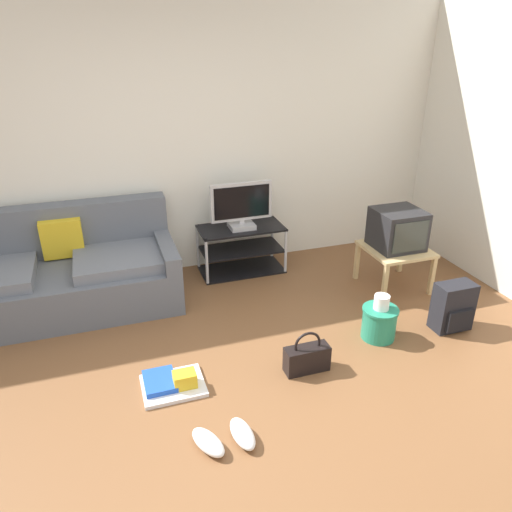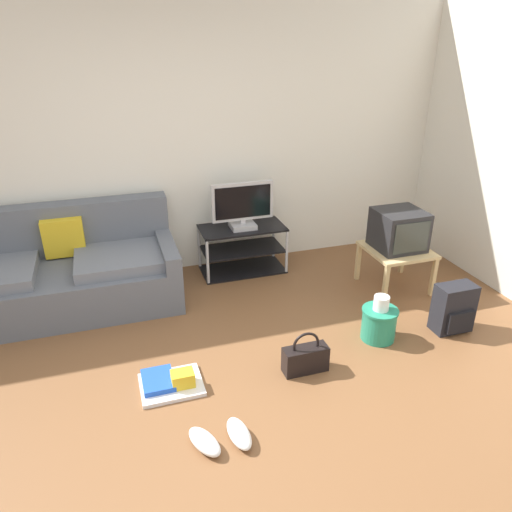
% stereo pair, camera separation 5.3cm
% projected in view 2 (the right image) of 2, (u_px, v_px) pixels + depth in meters
% --- Properties ---
extents(ground_plane, '(9.00, 9.80, 0.02)m').
position_uv_depth(ground_plane, '(223.00, 427.00, 3.16)').
color(ground_plane, brown).
extents(wall_back, '(9.00, 0.10, 2.70)m').
position_uv_depth(wall_back, '(157.00, 141.00, 4.70)').
color(wall_back, silver).
rests_on(wall_back, ground_plane).
extents(couch, '(2.10, 0.93, 0.88)m').
position_uv_depth(couch, '(59.00, 274.00, 4.43)').
color(couch, '#565B66').
rests_on(couch, ground_plane).
extents(tv_stand, '(0.87, 0.44, 0.49)m').
position_uv_depth(tv_stand, '(242.00, 249.00, 5.10)').
color(tv_stand, black).
rests_on(tv_stand, ground_plane).
extents(flat_tv, '(0.63, 0.22, 0.48)m').
position_uv_depth(flat_tv, '(243.00, 206.00, 4.88)').
color(flat_tv, '#B2B2B7').
rests_on(flat_tv, tv_stand).
extents(side_table, '(0.58, 0.58, 0.42)m').
position_uv_depth(side_table, '(397.00, 254.00, 4.71)').
color(side_table, tan).
rests_on(side_table, ground_plane).
extents(crt_tv, '(0.44, 0.43, 0.37)m').
position_uv_depth(crt_tv, '(399.00, 230.00, 4.63)').
color(crt_tv, '#232326').
rests_on(crt_tv, side_table).
extents(backpack, '(0.33, 0.25, 0.42)m').
position_uv_depth(backpack, '(454.00, 308.00, 4.09)').
color(backpack, black).
rests_on(backpack, ground_plane).
extents(handbag, '(0.34, 0.13, 0.34)m').
position_uv_depth(handbag, '(305.00, 358.00, 3.62)').
color(handbag, black).
rests_on(handbag, ground_plane).
extents(cleaning_bucket, '(0.29, 0.29, 0.39)m').
position_uv_depth(cleaning_bucket, '(379.00, 321.00, 3.99)').
color(cleaning_bucket, '#238466').
rests_on(cleaning_bucket, ground_plane).
extents(sneakers_pair, '(0.41, 0.31, 0.09)m').
position_uv_depth(sneakers_pair, '(222.00, 438.00, 3.01)').
color(sneakers_pair, white).
rests_on(sneakers_pair, ground_plane).
extents(floor_tray, '(0.44, 0.36, 0.14)m').
position_uv_depth(floor_tray, '(170.00, 382.00, 3.49)').
color(floor_tray, silver).
rests_on(floor_tray, ground_plane).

